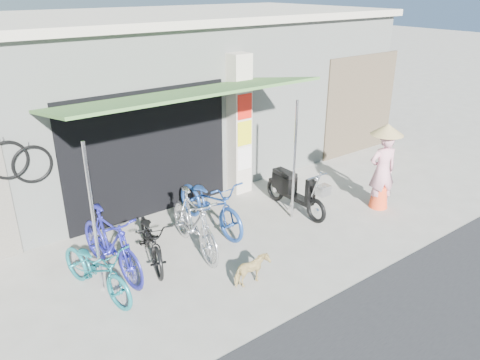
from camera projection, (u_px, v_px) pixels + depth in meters
ground at (283, 247)px, 8.22m from camera, size 80.00×80.00×0.00m
bicycle_shop at (144, 93)px, 11.24m from camera, size 12.30×5.30×3.66m
shop_pillar at (238, 125)px, 9.90m from camera, size 0.42×0.44×3.00m
awning at (185, 96)px, 7.93m from camera, size 4.60×1.88×2.72m
neighbour_right at (360, 105)px, 12.39m from camera, size 2.60×0.06×2.60m
bike_teal at (96, 268)px, 6.84m from camera, size 0.93×1.76×0.88m
bike_blue at (111, 243)px, 7.28m from camera, size 0.71×1.88×1.10m
bike_black at (151, 239)px, 7.66m from camera, size 0.97×1.72×0.85m
bike_silver at (194, 223)px, 7.92m from camera, size 0.74×1.86×1.08m
bike_navy at (210, 203)px, 8.68m from camera, size 0.75×1.99×1.03m
street_dog at (252, 271)px, 7.13m from camera, size 0.58×0.28×0.49m
moped at (294, 190)px, 9.39m from camera, size 0.49×1.72×0.97m
nun at (383, 167)px, 9.36m from camera, size 0.68×0.64×1.78m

